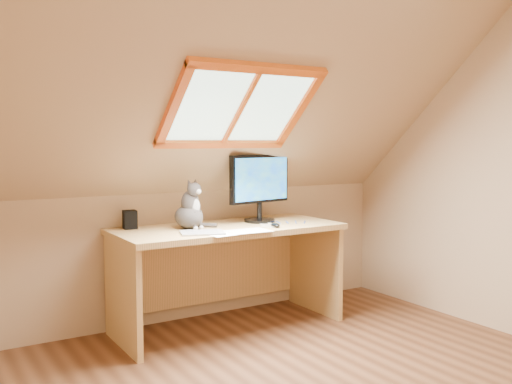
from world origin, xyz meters
TOP-DOWN VIEW (x-y plane):
  - room_shell at (0.00, -0.09)m, footprint 3.52×3.52m
  - desk at (0.09, 1.45)m, footprint 1.68×0.74m
  - monitor at (0.40, 1.44)m, footprint 0.56×0.24m
  - cat at (-0.20, 1.42)m, footprint 0.27×0.29m
  - desk_speaker at (-0.57, 1.63)m, footprint 0.10×0.10m
  - graphics_tablet at (-0.22, 1.17)m, footprint 0.34×0.29m
  - mouse at (0.35, 1.14)m, footprint 0.07×0.11m
  - papers at (-0.01, 1.12)m, footprint 0.33×0.27m
  - cables at (0.50, 1.26)m, footprint 0.51×0.26m

SIDE VIEW (x-z plane):
  - desk at x=0.09m, z-range 0.15..0.92m
  - papers at x=-0.01m, z-range 0.77..0.77m
  - cables at x=0.50m, z-range 0.77..0.78m
  - graphics_tablet at x=-0.22m, z-range 0.77..0.78m
  - mouse at x=0.35m, z-range 0.77..0.80m
  - desk_speaker at x=-0.57m, z-range 0.77..0.90m
  - cat at x=-0.20m, z-range 0.71..1.08m
  - monitor at x=0.40m, z-range 0.81..1.33m
  - room_shell at x=0.00m, z-range 0.23..2.64m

